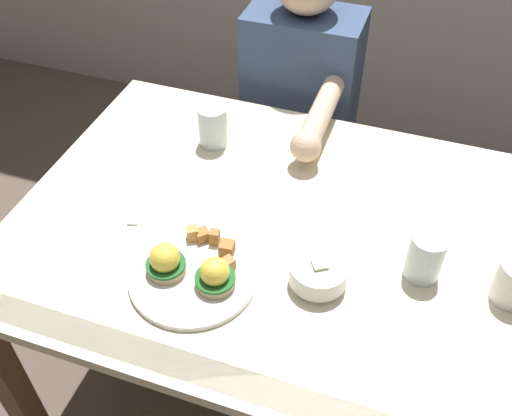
{
  "coord_description": "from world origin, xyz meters",
  "views": [
    {
      "loc": [
        0.26,
        -0.9,
        1.7
      ],
      "look_at": [
        -0.05,
        0.0,
        0.78
      ],
      "focal_mm": 40.94,
      "sensor_mm": 36.0,
      "label": 1
    }
  ],
  "objects_px": {
    "fork": "(139,205)",
    "water_glass_far": "(425,259)",
    "eggs_benedict_plate": "(192,271)",
    "fruit_bowl": "(318,274)",
    "diner_person": "(299,108)",
    "dining_table": "(274,256)",
    "water_glass_near": "(213,127)"
  },
  "relations": [
    {
      "from": "water_glass_near",
      "to": "water_glass_far",
      "type": "xyz_separation_m",
      "value": [
        0.58,
        -0.28,
        -0.0
      ]
    },
    {
      "from": "fork",
      "to": "diner_person",
      "type": "relative_size",
      "value": 0.14
    },
    {
      "from": "water_glass_near",
      "to": "water_glass_far",
      "type": "relative_size",
      "value": 1.0
    },
    {
      "from": "fork",
      "to": "eggs_benedict_plate",
      "type": "bearing_deg",
      "value": -37.53
    },
    {
      "from": "eggs_benedict_plate",
      "to": "fruit_bowl",
      "type": "xyz_separation_m",
      "value": [
        0.25,
        0.07,
        0.01
      ]
    },
    {
      "from": "water_glass_near",
      "to": "diner_person",
      "type": "xyz_separation_m",
      "value": [
        0.14,
        0.36,
        -0.14
      ]
    },
    {
      "from": "dining_table",
      "to": "fork",
      "type": "xyz_separation_m",
      "value": [
        -0.32,
        -0.04,
        0.11
      ]
    },
    {
      "from": "water_glass_far",
      "to": "diner_person",
      "type": "bearing_deg",
      "value": 124.93
    },
    {
      "from": "eggs_benedict_plate",
      "to": "diner_person",
      "type": "bearing_deg",
      "value": 89.74
    },
    {
      "from": "fruit_bowl",
      "to": "diner_person",
      "type": "xyz_separation_m",
      "value": [
        -0.25,
        0.73,
        -0.12
      ]
    },
    {
      "from": "water_glass_near",
      "to": "water_glass_far",
      "type": "distance_m",
      "value": 0.64
    },
    {
      "from": "dining_table",
      "to": "fruit_bowl",
      "type": "distance_m",
      "value": 0.23
    },
    {
      "from": "fork",
      "to": "diner_person",
      "type": "bearing_deg",
      "value": 71.77
    },
    {
      "from": "water_glass_near",
      "to": "water_glass_far",
      "type": "bearing_deg",
      "value": -25.39
    },
    {
      "from": "eggs_benedict_plate",
      "to": "water_glass_far",
      "type": "distance_m",
      "value": 0.48
    },
    {
      "from": "eggs_benedict_plate",
      "to": "fruit_bowl",
      "type": "bearing_deg",
      "value": 16.36
    },
    {
      "from": "fruit_bowl",
      "to": "diner_person",
      "type": "relative_size",
      "value": 0.11
    },
    {
      "from": "eggs_benedict_plate",
      "to": "water_glass_far",
      "type": "xyz_separation_m",
      "value": [
        0.45,
        0.17,
        0.03
      ]
    },
    {
      "from": "dining_table",
      "to": "water_glass_near",
      "type": "height_order",
      "value": "water_glass_near"
    },
    {
      "from": "dining_table",
      "to": "diner_person",
      "type": "relative_size",
      "value": 1.05
    },
    {
      "from": "eggs_benedict_plate",
      "to": "fork",
      "type": "xyz_separation_m",
      "value": [
        -0.21,
        0.16,
        -0.02
      ]
    },
    {
      "from": "eggs_benedict_plate",
      "to": "fork",
      "type": "distance_m",
      "value": 0.26
    },
    {
      "from": "dining_table",
      "to": "eggs_benedict_plate",
      "type": "relative_size",
      "value": 4.44
    },
    {
      "from": "dining_table",
      "to": "water_glass_near",
      "type": "relative_size",
      "value": 10.86
    },
    {
      "from": "water_glass_far",
      "to": "diner_person",
      "type": "height_order",
      "value": "diner_person"
    },
    {
      "from": "diner_person",
      "to": "water_glass_near",
      "type": "bearing_deg",
      "value": -110.81
    },
    {
      "from": "water_glass_far",
      "to": "diner_person",
      "type": "relative_size",
      "value": 0.1
    },
    {
      "from": "dining_table",
      "to": "diner_person",
      "type": "height_order",
      "value": "diner_person"
    },
    {
      "from": "fruit_bowl",
      "to": "fork",
      "type": "xyz_separation_m",
      "value": [
        -0.46,
        0.09,
        -0.03
      ]
    },
    {
      "from": "dining_table",
      "to": "diner_person",
      "type": "xyz_separation_m",
      "value": [
        -0.11,
        0.6,
        0.02
      ]
    },
    {
      "from": "water_glass_near",
      "to": "diner_person",
      "type": "bearing_deg",
      "value": 69.19
    },
    {
      "from": "fork",
      "to": "water_glass_far",
      "type": "xyz_separation_m",
      "value": [
        0.66,
        0.01,
        0.05
      ]
    }
  ]
}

